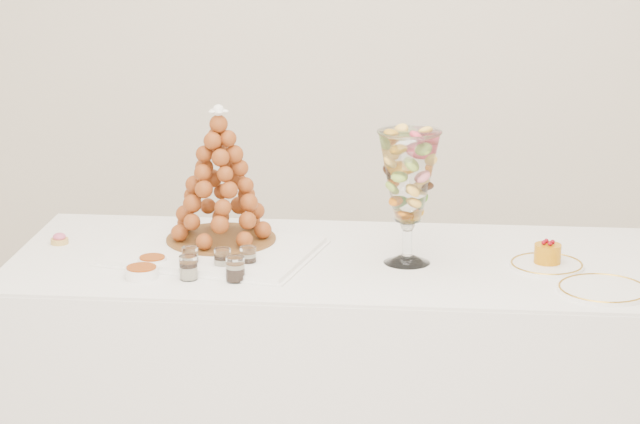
# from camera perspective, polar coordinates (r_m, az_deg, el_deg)

# --- Properties ---
(buffet_table) EXTENTS (1.96, 0.79, 0.74)m
(buffet_table) POSITION_cam_1_polar(r_m,az_deg,el_deg) (3.77, 1.14, -7.52)
(buffet_table) COLOR white
(buffet_table) RESTS_ON ground
(lace_tray) EXTENTS (0.64, 0.54, 0.02)m
(lace_tray) POSITION_cam_1_polar(r_m,az_deg,el_deg) (3.69, -4.86, -1.79)
(lace_tray) COLOR white
(lace_tray) RESTS_ON buffet_table
(macaron_vase) EXTENTS (0.18, 0.18, 0.39)m
(macaron_vase) POSITION_cam_1_polar(r_m,az_deg,el_deg) (3.54, 4.07, 1.55)
(macaron_vase) COLOR white
(macaron_vase) RESTS_ON buffet_table
(cake_plate) EXTENTS (0.21, 0.21, 0.01)m
(cake_plate) POSITION_cam_1_polar(r_m,az_deg,el_deg) (3.62, 10.32, -2.40)
(cake_plate) COLOR white
(cake_plate) RESTS_ON buffet_table
(spare_plate) EXTENTS (0.25, 0.25, 0.01)m
(spare_plate) POSITION_cam_1_polar(r_m,az_deg,el_deg) (3.45, 12.81, -3.48)
(spare_plate) COLOR white
(spare_plate) RESTS_ON buffet_table
(pink_tart) EXTENTS (0.05, 0.05, 0.03)m
(pink_tart) POSITION_cam_1_polar(r_m,az_deg,el_deg) (3.85, -11.82, -1.22)
(pink_tart) COLOR tan
(pink_tart) RESTS_ON buffet_table
(verrine_a) EXTENTS (0.05, 0.05, 0.06)m
(verrine_a) POSITION_cam_1_polar(r_m,az_deg,el_deg) (3.56, -5.96, -2.09)
(verrine_a) COLOR white
(verrine_a) RESTS_ON buffet_table
(verrine_b) EXTENTS (0.05, 0.05, 0.06)m
(verrine_b) POSITION_cam_1_polar(r_m,az_deg,el_deg) (3.53, -4.48, -2.19)
(verrine_b) COLOR white
(verrine_b) RESTS_ON buffet_table
(verrine_c) EXTENTS (0.06, 0.06, 0.06)m
(verrine_c) POSITION_cam_1_polar(r_m,az_deg,el_deg) (3.55, -3.31, -2.09)
(verrine_c) COLOR white
(verrine_c) RESTS_ON buffet_table
(verrine_d) EXTENTS (0.06, 0.06, 0.07)m
(verrine_d) POSITION_cam_1_polar(r_m,az_deg,el_deg) (3.47, -6.04, -2.54)
(verrine_d) COLOR white
(verrine_d) RESTS_ON buffet_table
(verrine_e) EXTENTS (0.06, 0.06, 0.07)m
(verrine_e) POSITION_cam_1_polar(r_m,az_deg,el_deg) (3.44, -3.89, -2.62)
(verrine_e) COLOR white
(verrine_e) RESTS_ON buffet_table
(ramekin_back) EXTENTS (0.08, 0.08, 0.03)m
(ramekin_back) POSITION_cam_1_polar(r_m,az_deg,el_deg) (3.60, -7.67, -2.29)
(ramekin_back) COLOR white
(ramekin_back) RESTS_ON buffet_table
(ramekin_front) EXTENTS (0.09, 0.09, 0.03)m
(ramekin_front) POSITION_cam_1_polar(r_m,az_deg,el_deg) (3.50, -8.16, -2.77)
(ramekin_front) COLOR white
(ramekin_front) RESTS_ON buffet_table
(croquembouche) EXTENTS (0.33, 0.33, 0.41)m
(croquembouche) POSITION_cam_1_polar(r_m,az_deg,el_deg) (3.71, -4.61, 1.69)
(croquembouche) COLOR brown
(croquembouche) RESTS_ON lace_tray
(mousse_cake) EXTENTS (0.08, 0.08, 0.07)m
(mousse_cake) POSITION_cam_1_polar(r_m,az_deg,el_deg) (3.62, 10.36, -1.86)
(mousse_cake) COLOR #C27609
(mousse_cake) RESTS_ON cake_plate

